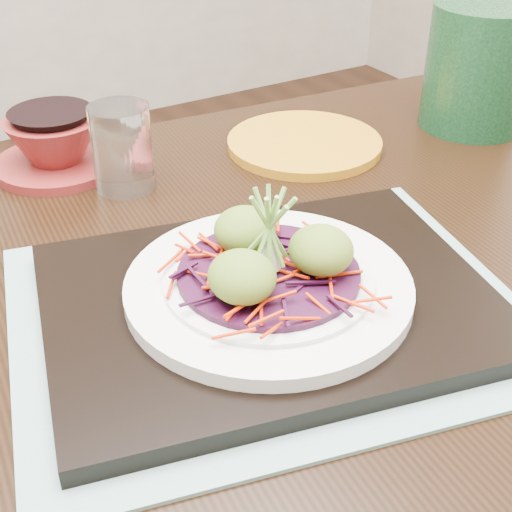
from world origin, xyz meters
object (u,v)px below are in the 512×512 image
water_glass (122,148)px  yellow_plate (304,143)px  dining_table (203,365)px  white_plate (268,285)px  green_jar (479,67)px  terracotta_bowl_set (56,146)px  serving_tray (268,301)px

water_glass → yellow_plate: bearing=-4.1°
dining_table → white_plate: bearing=-57.3°
yellow_plate → green_jar: (0.23, -0.05, 0.07)m
water_glass → terracotta_bowl_set: bearing=120.2°
green_jar → dining_table: bearing=-163.1°
serving_tray → green_jar: bearing=38.2°
yellow_plate → terracotta_bowl_set: bearing=160.0°
white_plate → water_glass: (-0.01, 0.28, 0.02)m
white_plate → terracotta_bowl_set: size_ratio=1.37×
white_plate → green_jar: 0.49m
terracotta_bowl_set → yellow_plate: 0.30m
water_glass → yellow_plate: 0.23m
dining_table → terracotta_bowl_set: bearing=100.6°
white_plate → terracotta_bowl_set: terracotta_bowl_set is taller
white_plate → water_glass: size_ratio=2.53×
water_glass → terracotta_bowl_set: size_ratio=0.54×
dining_table → green_jar: (0.48, 0.14, 0.17)m
serving_tray → water_glass: size_ratio=3.89×
terracotta_bowl_set → green_jar: (0.51, -0.15, 0.05)m
white_plate → yellow_plate: bearing=50.5°
white_plate → yellow_plate: (0.22, 0.26, -0.02)m
serving_tray → dining_table: bearing=130.8°
water_glass → terracotta_bowl_set: water_glass is taller
white_plate → water_glass: 0.28m
white_plate → green_jar: (0.44, 0.21, 0.05)m
water_glass → green_jar: bearing=-8.6°
serving_tray → water_glass: 0.28m
dining_table → water_glass: size_ratio=12.62×
dining_table → green_jar: size_ratio=7.63×
terracotta_bowl_set → green_jar: size_ratio=1.12×
white_plate → green_jar: green_jar is taller
terracotta_bowl_set → yellow_plate: size_ratio=0.91×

